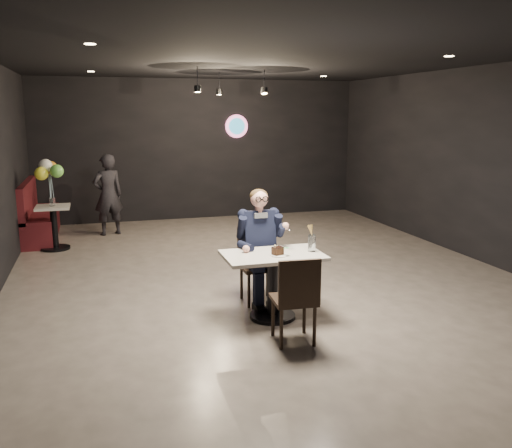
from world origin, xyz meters
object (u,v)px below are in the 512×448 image
object	(u,v)px
chair_far	(259,266)
seated_man	(259,245)
sundae_glass	(312,243)
main_table	(273,286)
chair_near	(294,298)
passerby	(108,195)
side_table	(54,230)
booth_bench	(40,210)
balloon_vase	(52,202)

from	to	relation	value
chair_far	seated_man	xyz separation A→B (m)	(0.00, 0.00, 0.26)
sundae_glass	main_table	bearing A→B (deg)	177.43
chair_near	passerby	bearing A→B (deg)	110.50
chair_near	side_table	world-z (taller)	chair_near
seated_man	passerby	distance (m)	4.72
seated_man	side_table	size ratio (longest dim) A/B	2.10
seated_man	side_table	bearing A→B (deg)	126.27
chair_far	side_table	xyz separation A→B (m)	(-2.57, 3.50, -0.12)
main_table	seated_man	size ratio (longest dim) A/B	0.76
main_table	chair_far	xyz separation A→B (m)	(0.00, 0.55, 0.09)
chair_far	sundae_glass	xyz separation A→B (m)	(0.46, -0.57, 0.38)
passerby	seated_man	bearing A→B (deg)	94.28
main_table	chair_near	distance (m)	0.68
main_table	seated_man	xyz separation A→B (m)	(0.00, 0.55, 0.34)
booth_bench	side_table	distance (m)	1.06
seated_man	main_table	bearing A→B (deg)	-90.00
balloon_vase	passerby	distance (m)	1.31
chair_far	main_table	bearing A→B (deg)	-90.00
main_table	passerby	size ratio (longest dim) A/B	0.72
chair_near	side_table	xyz separation A→B (m)	(-2.57, 4.72, -0.12)
seated_man	booth_bench	distance (m)	5.34
sundae_glass	seated_man	bearing A→B (deg)	128.65
main_table	chair_far	world-z (taller)	chair_far
chair_far	booth_bench	size ratio (longest dim) A/B	0.43
chair_far	balloon_vase	xyz separation A→B (m)	(-2.57, 3.50, 0.36)
sundae_glass	booth_bench	distance (m)	6.07
chair_near	sundae_glass	size ratio (longest dim) A/B	4.85
booth_bench	chair_far	bearing A→B (deg)	-57.48
booth_bench	side_table	xyz separation A→B (m)	(0.30, -1.00, -0.19)
chair_near	side_table	distance (m)	5.38
chair_far	passerby	xyz separation A→B (m)	(-1.64, 4.42, 0.31)
main_table	side_table	world-z (taller)	main_table
chair_near	seated_man	bearing A→B (deg)	94.31
side_table	seated_man	bearing A→B (deg)	-53.73
main_table	seated_man	bearing A→B (deg)	90.00
sundae_glass	side_table	world-z (taller)	sundae_glass
booth_bench	balloon_vase	size ratio (longest dim) A/B	14.45
chair_far	side_table	world-z (taller)	chair_far
seated_man	balloon_vase	world-z (taller)	seated_man
seated_man	passerby	size ratio (longest dim) A/B	0.94
sundae_glass	passerby	world-z (taller)	passerby
chair_far	seated_man	size ratio (longest dim) A/B	0.64
sundae_glass	balloon_vase	xyz separation A→B (m)	(-3.02, 4.07, -0.02)
passerby	side_table	bearing A→B (deg)	28.82
balloon_vase	passerby	bearing A→B (deg)	44.88
main_table	passerby	distance (m)	5.25
chair_far	sundae_glass	distance (m)	0.83
balloon_vase	side_table	bearing A→B (deg)	0.00
main_table	balloon_vase	xyz separation A→B (m)	(-2.57, 4.05, 0.45)
booth_bench	balloon_vase	world-z (taller)	booth_bench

